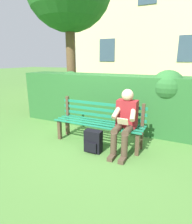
% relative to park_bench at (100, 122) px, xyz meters
% --- Properties ---
extents(ground, '(60.00, 60.00, 0.00)m').
position_rel_park_bench_xyz_m(ground, '(0.00, 0.07, -0.46)').
color(ground, '#477533').
extents(park_bench, '(1.89, 0.47, 0.91)m').
position_rel_park_bench_xyz_m(park_bench, '(0.00, 0.00, 0.00)').
color(park_bench, '#4C3828').
rests_on(park_bench, ground).
extents(person_seated, '(0.44, 0.73, 1.19)m').
position_rel_park_bench_xyz_m(person_seated, '(-0.59, 0.17, 0.17)').
color(person_seated, maroon).
rests_on(person_seated, ground).
extents(hedge_backdrop, '(4.79, 0.88, 1.50)m').
position_rel_park_bench_xyz_m(hedge_backdrop, '(0.22, -1.09, 0.25)').
color(hedge_backdrop, '#265B28').
rests_on(hedge_backdrop, ground).
extents(building_facade, '(8.17, 3.18, 7.81)m').
position_rel_park_bench_xyz_m(building_facade, '(0.62, -8.39, 3.44)').
color(building_facade, beige).
rests_on(building_facade, ground).
extents(backpack, '(0.33, 0.24, 0.43)m').
position_rel_park_bench_xyz_m(backpack, '(-0.07, 0.44, -0.26)').
color(backpack, black).
rests_on(backpack, ground).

